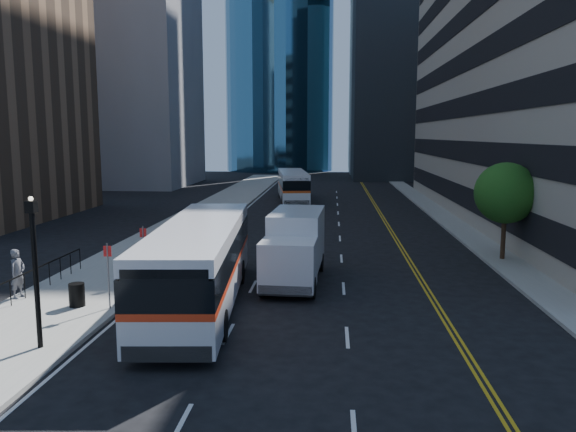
# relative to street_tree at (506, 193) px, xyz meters

# --- Properties ---
(ground) EXTENTS (160.00, 160.00, 0.00)m
(ground) POSITION_rel_street_tree_xyz_m (-9.00, -8.00, -3.64)
(ground) COLOR black
(ground) RESTS_ON ground
(sidewalk_west) EXTENTS (5.00, 90.00, 0.15)m
(sidewalk_west) POSITION_rel_street_tree_xyz_m (-19.50, 17.00, -3.57)
(sidewalk_west) COLOR gray
(sidewalk_west) RESTS_ON ground
(sidewalk_east) EXTENTS (2.00, 90.00, 0.15)m
(sidewalk_east) POSITION_rel_street_tree_xyz_m (-0.00, 17.00, -3.57)
(sidewalk_east) COLOR gray
(sidewalk_east) RESTS_ON ground
(midrise_west) EXTENTS (18.00, 18.00, 35.00)m
(midrise_west) POSITION_rel_street_tree_xyz_m (-37.00, 44.00, 13.86)
(midrise_west) COLOR gray
(midrise_west) RESTS_ON ground
(street_tree) EXTENTS (3.20, 3.20, 5.10)m
(street_tree) POSITION_rel_street_tree_xyz_m (0.00, 0.00, 0.00)
(street_tree) COLOR #332114
(street_tree) RESTS_ON sidewalk_east
(lamp_post) EXTENTS (0.28, 0.28, 4.56)m
(lamp_post) POSITION_rel_street_tree_xyz_m (-18.00, -14.00, -0.92)
(lamp_post) COLOR black
(lamp_post) RESTS_ON sidewalk_west
(bus_front) EXTENTS (3.76, 12.89, 3.28)m
(bus_front) POSITION_rel_street_tree_xyz_m (-14.12, -8.99, -1.85)
(bus_front) COLOR silver
(bus_front) RESTS_ON ground
(bus_rear) EXTENTS (4.06, 11.92, 3.01)m
(bus_rear) POSITION_rel_street_tree_xyz_m (-13.00, 26.52, -2.00)
(bus_rear) COLOR white
(bus_rear) RESTS_ON ground
(box_truck) EXTENTS (2.59, 6.70, 3.16)m
(box_truck) POSITION_rel_street_tree_xyz_m (-10.70, -5.04, -1.97)
(box_truck) COLOR silver
(box_truck) RESTS_ON ground
(trash_can) EXTENTS (0.73, 0.73, 0.89)m
(trash_can) POSITION_rel_street_tree_xyz_m (-18.74, -9.85, -3.05)
(trash_can) COLOR black
(trash_can) RESTS_ON sidewalk_west
(pedestrian) EXTENTS (0.60, 0.80, 1.99)m
(pedestrian) POSITION_rel_street_tree_xyz_m (-21.60, -8.93, -2.50)
(pedestrian) COLOR #505157
(pedestrian) RESTS_ON sidewalk_west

